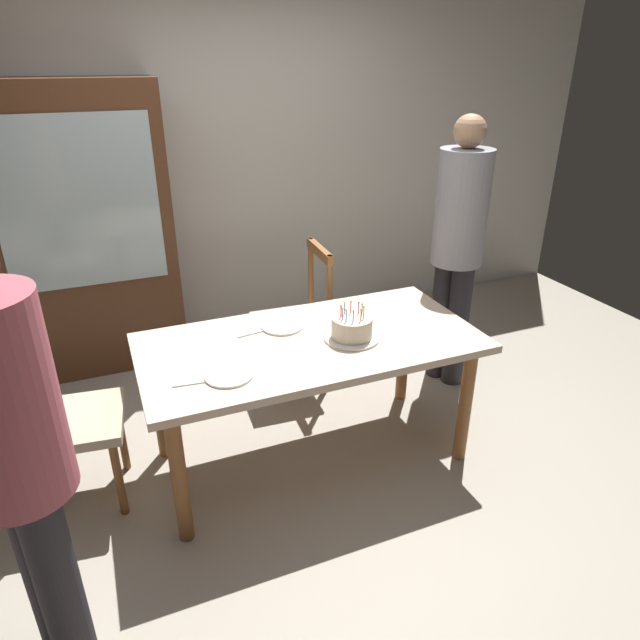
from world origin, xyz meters
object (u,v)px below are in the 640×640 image
(person_guest, at_px, (458,240))
(chair_upholstered, at_px, (51,410))
(plate_far_side, at_px, (282,326))
(dining_table, at_px, (311,355))
(plate_near_celebrant, at_px, (229,375))
(person_celebrant, at_px, (15,454))
(chair_spindle_back, at_px, (295,322))
(birthday_cake, at_px, (352,329))
(china_cabinet, at_px, (85,234))

(person_guest, bearing_deg, chair_upholstered, -173.10)
(plate_far_side, xyz_separation_m, chair_upholstered, (-1.15, -0.05, -0.20))
(dining_table, bearing_deg, person_guest, 20.58)
(plate_near_celebrant, relative_size, person_celebrant, 0.13)
(chair_spindle_back, bearing_deg, dining_table, -103.75)
(plate_near_celebrant, bearing_deg, person_guest, 21.04)
(chair_spindle_back, bearing_deg, birthday_cake, -89.12)
(dining_table, relative_size, person_celebrant, 1.04)
(chair_spindle_back, distance_m, china_cabinet, 1.50)
(plate_far_side, height_order, chair_upholstered, chair_upholstered)
(plate_near_celebrant, bearing_deg, dining_table, 22.14)
(china_cabinet, bearing_deg, person_guest, -27.83)
(person_guest, bearing_deg, china_cabinet, 152.17)
(plate_far_side, height_order, person_celebrant, person_celebrant)
(dining_table, xyz_separation_m, person_guest, (1.15, 0.43, 0.35))
(dining_table, distance_m, person_guest, 1.28)
(person_guest, bearing_deg, plate_far_side, -168.90)
(plate_far_side, distance_m, china_cabinet, 1.65)
(plate_far_side, distance_m, chair_spindle_back, 0.67)
(birthday_cake, distance_m, china_cabinet, 2.01)
(birthday_cake, bearing_deg, chair_upholstered, 171.54)
(plate_near_celebrant, distance_m, chair_upholstered, 0.86)
(person_celebrant, bearing_deg, china_cabinet, 83.31)
(plate_near_celebrant, distance_m, person_guest, 1.75)
(person_celebrant, bearing_deg, plate_near_celebrant, 34.60)
(plate_near_celebrant, bearing_deg, chair_upholstered, 156.57)
(plate_far_side, relative_size, chair_spindle_back, 0.23)
(dining_table, distance_m, china_cabinet, 1.87)
(person_guest, bearing_deg, chair_spindle_back, 162.44)
(birthday_cake, distance_m, person_celebrant, 1.59)
(plate_near_celebrant, bearing_deg, china_cabinet, 106.25)
(dining_table, distance_m, plate_near_celebrant, 0.51)
(plate_far_side, distance_m, chair_upholstered, 1.17)
(dining_table, distance_m, birthday_cake, 0.25)
(chair_spindle_back, height_order, china_cabinet, china_cabinet)
(birthday_cake, bearing_deg, person_celebrant, -155.44)
(dining_table, relative_size, chair_upholstered, 1.79)
(plate_near_celebrant, xyz_separation_m, chair_upholstered, (-0.77, 0.33, -0.20))
(plate_far_side, bearing_deg, person_celebrant, -141.68)
(dining_table, distance_m, person_celebrant, 1.47)
(birthday_cake, relative_size, plate_near_celebrant, 1.27)
(birthday_cake, bearing_deg, plate_near_celebrant, -169.62)
(plate_far_side, height_order, chair_spindle_back, chair_spindle_back)
(dining_table, height_order, china_cabinet, china_cabinet)
(person_celebrant, distance_m, person_guest, 2.66)
(chair_spindle_back, xyz_separation_m, chair_upholstered, (-1.42, -0.60, 0.07))
(dining_table, bearing_deg, person_celebrant, -149.73)
(person_celebrant, height_order, person_guest, person_guest)
(chair_spindle_back, bearing_deg, person_guest, -17.56)
(dining_table, xyz_separation_m, china_cabinet, (-0.98, 1.56, 0.32))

